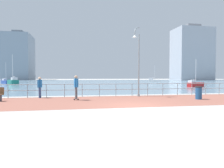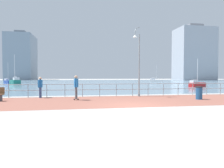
{
  "view_description": "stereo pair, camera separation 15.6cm",
  "coord_description": "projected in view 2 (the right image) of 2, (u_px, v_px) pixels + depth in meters",
  "views": [
    {
      "loc": [
        -3.2,
        -10.23,
        1.61
      ],
      "look_at": [
        -0.74,
        3.38,
        1.1
      ],
      "focal_mm": 31.01,
      "sensor_mm": 36.0,
      "label": 1
    },
    {
      "loc": [
        -3.05,
        -10.26,
        1.61
      ],
      "look_at": [
        -0.74,
        3.38,
        1.1
      ],
      "focal_mm": 31.01,
      "sensor_mm": 36.0,
      "label": 2
    }
  ],
  "objects": [
    {
      "name": "tower_slate",
      "position": [
        194.0,
        54.0,
        96.29
      ],
      "size": [
        17.8,
        11.99,
        27.51
      ],
      "color": "#A3A8B2",
      "rests_on": "ground"
    },
    {
      "name": "sailboat_red",
      "position": [
        15.0,
        82.0,
        41.13
      ],
      "size": [
        3.38,
        4.66,
        6.38
      ],
      "color": "#197266",
      "rests_on": "ground"
    },
    {
      "name": "tower_concrete",
      "position": [
        22.0,
        57.0,
        106.64
      ],
      "size": [
        13.28,
        17.88,
        26.51
      ],
      "color": "#8493A3",
      "rests_on": "ground"
    },
    {
      "name": "ground",
      "position": [
        91.0,
        83.0,
        50.09
      ],
      "size": [
        220.0,
        220.0,
        0.0
      ],
      "primitive_type": "plane",
      "color": "#ADAAA5"
    },
    {
      "name": "sailboat_blue",
      "position": [
        197.0,
        84.0,
        31.26
      ],
      "size": [
        3.35,
        2.18,
        4.52
      ],
      "color": "#B21E1E",
      "rests_on": "ground"
    },
    {
      "name": "sailboat_white",
      "position": [
        8.0,
        82.0,
        46.5
      ],
      "size": [
        2.99,
        3.59,
        5.07
      ],
      "color": "#284799",
      "rests_on": "ground"
    },
    {
      "name": "waterfront_railing",
      "position": [
        116.0,
        87.0,
        16.2
      ],
      "size": [
        25.25,
        0.06,
        1.05
      ],
      "color": "#8C99A3",
      "rests_on": "ground"
    },
    {
      "name": "brick_paving",
      "position": [
        125.0,
        100.0,
        13.18
      ],
      "size": [
        28.0,
        6.2,
        0.01
      ],
      "primitive_type": "cube",
      "color": "#935647",
      "rests_on": "ground"
    },
    {
      "name": "bystander",
      "position": [
        40.0,
        86.0,
        14.85
      ],
      "size": [
        0.3,
        0.56,
        1.61
      ],
      "color": "#384C7A",
      "rests_on": "ground"
    },
    {
      "name": "sailboat_ivory",
      "position": [
        156.0,
        81.0,
        57.23
      ],
      "size": [
        3.78,
        2.25,
        5.08
      ],
      "color": "white",
      "rests_on": "ground"
    },
    {
      "name": "lamppost",
      "position": [
        138.0,
        58.0,
        15.72
      ],
      "size": [
        0.73,
        0.58,
        5.67
      ],
      "color": "gray",
      "rests_on": "ground"
    },
    {
      "name": "trash_bin",
      "position": [
        199.0,
        93.0,
        13.8
      ],
      "size": [
        0.46,
        0.46,
        0.93
      ],
      "color": "navy",
      "rests_on": "ground"
    },
    {
      "name": "harbor_water",
      "position": [
        89.0,
        82.0,
        60.57
      ],
      "size": [
        180.0,
        88.0,
        0.0
      ],
      "primitive_type": "cube",
      "color": "#6B899E",
      "rests_on": "ground"
    },
    {
      "name": "skateboarder",
      "position": [
        76.0,
        85.0,
        13.38
      ],
      "size": [
        0.41,
        0.56,
        1.71
      ],
      "color": "black",
      "rests_on": "ground"
    }
  ]
}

